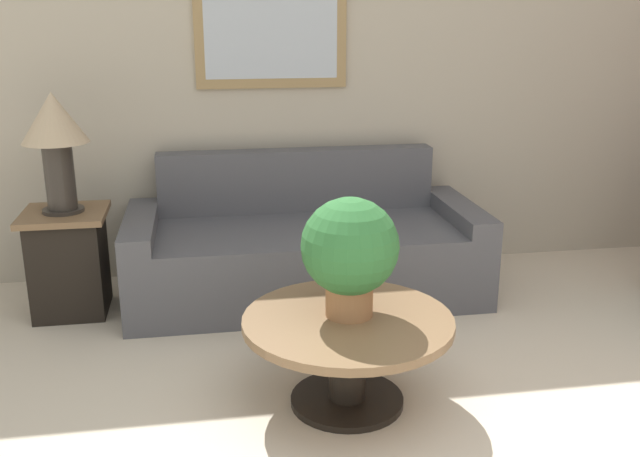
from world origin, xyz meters
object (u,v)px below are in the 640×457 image
coffee_table (348,341)px  table_lamp (55,132)px  couch_main (305,250)px  side_table (69,261)px  potted_plant_on_table (350,251)px

coffee_table → table_lamp: (-1.38, 1.27, 0.76)m
coffee_table → couch_main: bearing=89.9°
couch_main → coffee_table: (-0.00, -1.33, 0.03)m
side_table → table_lamp: bearing=180.0°
couch_main → coffee_table: size_ratio=2.30×
table_lamp → potted_plant_on_table: bearing=-41.8°
couch_main → side_table: (-1.38, -0.06, 0.03)m
couch_main → coffee_table: couch_main is taller
table_lamp → coffee_table: bearing=-42.7°
side_table → potted_plant_on_table: 1.91m
couch_main → potted_plant_on_table: size_ratio=4.02×
side_table → table_lamp: 0.75m
couch_main → side_table: bearing=-177.5°
couch_main → side_table: 1.38m
potted_plant_on_table → couch_main: bearing=90.3°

